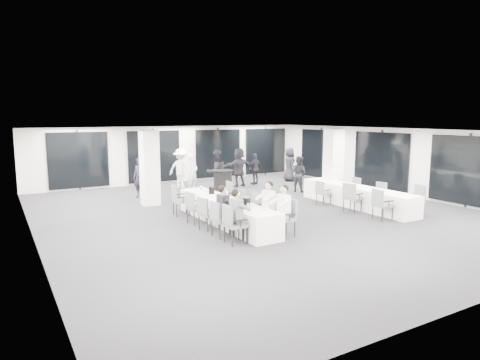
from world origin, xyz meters
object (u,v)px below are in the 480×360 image
object	(u,v)px
ice_bucket_far	(212,191)
chair_main_right_far	(225,194)
standing_guest_c	(181,166)
standing_guest_e	(289,162)
chair_side_left_far	(322,191)
chair_main_left_second	(220,217)
chair_side_right_near	(416,198)
standing_guest_f	(239,165)
standing_guest_b	(216,169)
standing_guest_h	(299,172)
chair_main_left_fourth	(194,206)
chair_main_right_mid	(255,205)
ice_bucket_near	(246,202)
chair_side_left_mid	(351,196)
cocktail_table	(223,184)
standing_guest_d	(255,167)
chair_side_left_near	(381,202)
standing_guest_g	(140,175)
banquet_table_side	(357,197)
chair_main_left_mid	(207,211)
banquet_table_main	(225,212)
chair_side_right_far	(354,187)
standing_guest_a	(192,170)
chair_main_left_near	(233,222)
chair_main_left_far	(179,198)
chair_side_right_mid	(380,193)
chair_main_right_second	(271,212)
chair_main_right_fourth	(239,201)

from	to	relation	value
ice_bucket_far	chair_main_right_far	bearing A→B (deg)	30.50
standing_guest_c	standing_guest_e	xyz separation A→B (m)	(5.58, -0.82, -0.05)
chair_side_left_far	ice_bucket_far	xyz separation A→B (m)	(-4.42, 0.39, 0.35)
chair_main_left_second	chair_side_right_near	bearing A→B (deg)	78.64
standing_guest_f	standing_guest_b	bearing A→B (deg)	25.41
standing_guest_e	standing_guest_h	bearing A→B (deg)	161.02
standing_guest_e	chair_main_left_fourth	bearing A→B (deg)	135.78
chair_main_right_mid	ice_bucket_near	world-z (taller)	ice_bucket_near
chair_side_left_mid	chair_main_right_far	bearing A→B (deg)	-136.18
cocktail_table	chair_main_right_mid	xyz separation A→B (m)	(-0.99, -3.99, -0.03)
chair_side_left_far	standing_guest_d	bearing A→B (deg)	174.33
chair_side_left_near	standing_guest_g	world-z (taller)	standing_guest_g
banquet_table_side	standing_guest_h	xyz separation A→B (m)	(0.12, 3.61, 0.52)
chair_side_left_far	standing_guest_g	size ratio (longest dim) A/B	0.48
chair_main_left_second	chair_main_left_fourth	size ratio (longest dim) A/B	1.00
chair_main_right_mid	chair_side_left_near	size ratio (longest dim) A/B	0.97
chair_main_left_mid	banquet_table_main	bearing A→B (deg)	104.25
chair_side_right_far	standing_guest_a	size ratio (longest dim) A/B	0.48
chair_main_left_near	chair_main_left_far	world-z (taller)	chair_main_left_near
chair_side_left_far	cocktail_table	bearing A→B (deg)	-138.56
chair_main_left_mid	cocktail_table	bearing A→B (deg)	134.63
chair_main_left_fourth	chair_main_right_far	size ratio (longest dim) A/B	0.97
chair_main_right_far	chair_side_right_mid	xyz separation A→B (m)	(5.32, -2.11, -0.09)
chair_main_right_far	standing_guest_c	distance (m)	5.37
chair_side_right_far	standing_guest_a	bearing A→B (deg)	44.17
chair_side_left_mid	standing_guest_c	xyz separation A→B (m)	(-3.13, 7.68, 0.45)
chair_main_left_far	chair_main_left_fourth	bearing A→B (deg)	8.80
chair_main_left_second	standing_guest_e	size ratio (longest dim) A/B	0.51
chair_side_right_far	standing_guest_g	bearing A→B (deg)	59.74
banquet_table_main	chair_side_right_mid	world-z (taller)	chair_side_right_mid
standing_guest_d	standing_guest_b	bearing A→B (deg)	10.13
chair_side_right_mid	standing_guest_a	distance (m)	8.03
standing_guest_a	chair_side_right_near	bearing A→B (deg)	-87.80
chair_main_right_second	ice_bucket_far	distance (m)	2.54
banquet_table_side	chair_main_left_near	bearing A→B (deg)	-164.15
chair_side_left_far	standing_guest_f	world-z (taller)	standing_guest_f
standing_guest_d	ice_bucket_far	bearing A→B (deg)	28.75
chair_main_left_mid	standing_guest_d	distance (m)	8.64
chair_main_right_fourth	standing_guest_g	size ratio (longest dim) A/B	0.48
standing_guest_b	standing_guest_g	distance (m)	3.15
chair_side_left_near	standing_guest_b	size ratio (longest dim) A/B	0.47
chair_main_left_far	standing_guest_c	xyz separation A→B (m)	(2.21, 5.16, 0.44)
standing_guest_e	ice_bucket_near	world-z (taller)	standing_guest_e
standing_guest_b	standing_guest_c	world-z (taller)	standing_guest_b
standing_guest_h	chair_main_left_second	bearing A→B (deg)	103.86
standing_guest_b	chair_main_left_second	bearing A→B (deg)	60.63
standing_guest_a	standing_guest_b	size ratio (longest dim) A/B	0.86
chair_main_right_second	cocktail_table	bearing A→B (deg)	-17.85
chair_main_left_fourth	standing_guest_h	bearing A→B (deg)	107.93
standing_guest_a	standing_guest_h	size ratio (longest dim) A/B	1.03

